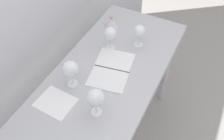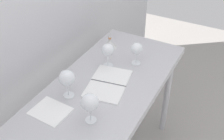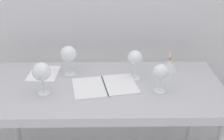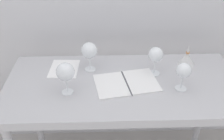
{
  "view_description": "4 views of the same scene",
  "coord_description": "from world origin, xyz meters",
  "px_view_note": "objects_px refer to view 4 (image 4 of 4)",
  "views": [
    {
      "loc": [
        -1.01,
        -0.54,
        2.13
      ],
      "look_at": [
        -0.02,
        -0.04,
        0.94
      ],
      "focal_mm": 41.26,
      "sensor_mm": 36.0,
      "label": 1
    },
    {
      "loc": [
        -1.25,
        -0.73,
        2.07
      ],
      "look_at": [
        0.03,
        -0.04,
        1.01
      ],
      "focal_mm": 45.33,
      "sensor_mm": 36.0,
      "label": 2
    },
    {
      "loc": [
        0.03,
        -1.51,
        1.75
      ],
      "look_at": [
        0.06,
        -0.01,
        1.0
      ],
      "focal_mm": 47.78,
      "sensor_mm": 36.0,
      "label": 3
    },
    {
      "loc": [
        -0.11,
        -1.27,
        1.8
      ],
      "look_at": [
        -0.07,
        0.05,
        0.95
      ],
      "focal_mm": 42.09,
      "sensor_mm": 36.0,
      "label": 4
    }
  ],
  "objects_px": {
    "wine_glass_near_right": "(184,71)",
    "open_notebook": "(126,83)",
    "tasting_sheet_upper": "(64,69)",
    "wine_glass_near_left": "(65,72)",
    "wine_glass_far_right": "(156,55)",
    "wine_glass_far_left": "(89,51)",
    "decanter_funnel": "(187,58)"
  },
  "relations": [
    {
      "from": "open_notebook",
      "to": "wine_glass_far_left",
      "type": "bearing_deg",
      "value": 133.53
    },
    {
      "from": "wine_glass_far_left",
      "to": "open_notebook",
      "type": "height_order",
      "value": "wine_glass_far_left"
    },
    {
      "from": "wine_glass_far_left",
      "to": "decanter_funnel",
      "type": "xyz_separation_m",
      "value": [
        0.63,
        0.05,
        -0.09
      ]
    },
    {
      "from": "wine_glass_far_right",
      "to": "open_notebook",
      "type": "relative_size",
      "value": 0.45
    },
    {
      "from": "wine_glass_far_left",
      "to": "decanter_funnel",
      "type": "relative_size",
      "value": 1.39
    },
    {
      "from": "wine_glass_near_right",
      "to": "tasting_sheet_upper",
      "type": "xyz_separation_m",
      "value": [
        -0.69,
        0.23,
        -0.12
      ]
    },
    {
      "from": "decanter_funnel",
      "to": "wine_glass_far_left",
      "type": "bearing_deg",
      "value": -175.42
    },
    {
      "from": "wine_glass_far_right",
      "to": "wine_glass_far_left",
      "type": "bearing_deg",
      "value": 171.52
    },
    {
      "from": "wine_glass_near_left",
      "to": "decanter_funnel",
      "type": "distance_m",
      "value": 0.8
    },
    {
      "from": "wine_glass_near_left",
      "to": "wine_glass_near_right",
      "type": "distance_m",
      "value": 0.64
    },
    {
      "from": "tasting_sheet_upper",
      "to": "open_notebook",
      "type": "bearing_deg",
      "value": -21.55
    },
    {
      "from": "wine_glass_far_left",
      "to": "wine_glass_near_left",
      "type": "bearing_deg",
      "value": -116.53
    },
    {
      "from": "wine_glass_far_right",
      "to": "open_notebook",
      "type": "xyz_separation_m",
      "value": [
        -0.18,
        -0.1,
        -0.13
      ]
    },
    {
      "from": "wine_glass_far_right",
      "to": "open_notebook",
      "type": "bearing_deg",
      "value": -150.25
    },
    {
      "from": "open_notebook",
      "to": "wine_glass_near_left",
      "type": "bearing_deg",
      "value": -177.74
    },
    {
      "from": "wine_glass_far_right",
      "to": "tasting_sheet_upper",
      "type": "relative_size",
      "value": 0.84
    },
    {
      "from": "wine_glass_near_left",
      "to": "wine_glass_far_right",
      "type": "xyz_separation_m",
      "value": [
        0.51,
        0.18,
        -0.0
      ]
    },
    {
      "from": "wine_glass_near_left",
      "to": "wine_glass_far_right",
      "type": "distance_m",
      "value": 0.54
    },
    {
      "from": "wine_glass_near_right",
      "to": "open_notebook",
      "type": "distance_m",
      "value": 0.33
    },
    {
      "from": "wine_glass_near_left",
      "to": "tasting_sheet_upper",
      "type": "xyz_separation_m",
      "value": [
        -0.05,
        0.25,
        -0.13
      ]
    },
    {
      "from": "wine_glass_far_left",
      "to": "decanter_funnel",
      "type": "bearing_deg",
      "value": 4.58
    },
    {
      "from": "wine_glass_near_right",
      "to": "tasting_sheet_upper",
      "type": "height_order",
      "value": "wine_glass_near_right"
    },
    {
      "from": "wine_glass_near_left",
      "to": "open_notebook",
      "type": "bearing_deg",
      "value": 12.25
    },
    {
      "from": "wine_glass_near_left",
      "to": "wine_glass_near_right",
      "type": "bearing_deg",
      "value": 1.19
    },
    {
      "from": "open_notebook",
      "to": "decanter_funnel",
      "type": "bearing_deg",
      "value": 17.38
    },
    {
      "from": "wine_glass_near_left",
      "to": "wine_glass_far_left",
      "type": "bearing_deg",
      "value": 63.47
    },
    {
      "from": "open_notebook",
      "to": "wine_glass_near_right",
      "type": "bearing_deg",
      "value": -21.02
    },
    {
      "from": "tasting_sheet_upper",
      "to": "decanter_funnel",
      "type": "distance_m",
      "value": 0.8
    },
    {
      "from": "wine_glass_far_left",
      "to": "open_notebook",
      "type": "bearing_deg",
      "value": -36.48
    },
    {
      "from": "wine_glass_near_right",
      "to": "decanter_funnel",
      "type": "distance_m",
      "value": 0.3
    },
    {
      "from": "decanter_funnel",
      "to": "wine_glass_near_right",
      "type": "bearing_deg",
      "value": -110.89
    },
    {
      "from": "wine_glass_far_right",
      "to": "decanter_funnel",
      "type": "bearing_deg",
      "value": 25.45
    }
  ]
}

